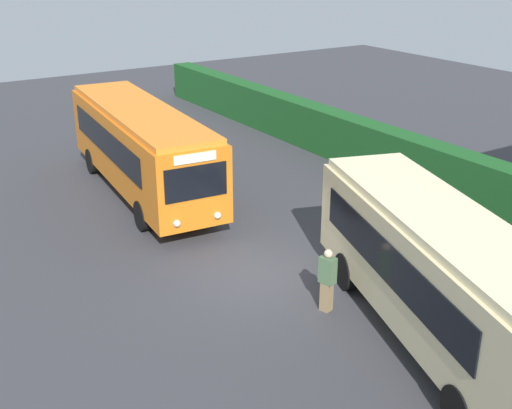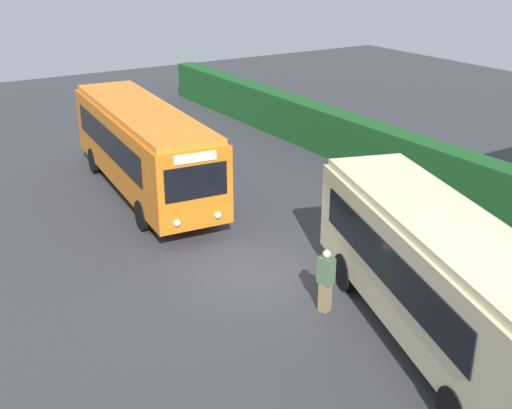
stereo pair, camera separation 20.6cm
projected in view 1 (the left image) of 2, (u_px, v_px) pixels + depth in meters
name	position (u px, v px, depth m)	size (l,w,h in m)	color
ground_plane	(262.00, 277.00, 18.05)	(64.00, 64.00, 0.00)	#38383D
bus_orange	(141.00, 145.00, 23.39)	(10.46, 3.31, 3.21)	orange
bus_cream	(441.00, 272.00, 14.48)	(9.51, 5.12, 3.14)	beige
person_left	(327.00, 279.00, 16.11)	(0.45, 0.36, 1.69)	olive
person_center	(463.00, 234.00, 18.33)	(0.46, 0.49, 1.88)	olive
hedge_row	(475.00, 186.00, 22.03)	(44.00, 1.01, 1.95)	#1A5120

